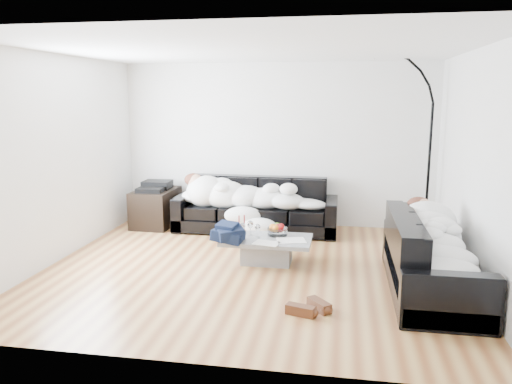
% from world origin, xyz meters
% --- Properties ---
extents(ground, '(5.00, 5.00, 0.00)m').
position_xyz_m(ground, '(0.00, 0.00, 0.00)').
color(ground, '#95552C').
rests_on(ground, ground).
extents(wall_back, '(5.00, 0.02, 2.60)m').
position_xyz_m(wall_back, '(0.00, 2.25, 1.30)').
color(wall_back, silver).
rests_on(wall_back, ground).
extents(wall_left, '(0.02, 4.50, 2.60)m').
position_xyz_m(wall_left, '(-2.50, 0.00, 1.30)').
color(wall_left, silver).
rests_on(wall_left, ground).
extents(wall_right, '(0.02, 4.50, 2.60)m').
position_xyz_m(wall_right, '(2.50, 0.00, 1.30)').
color(wall_right, silver).
rests_on(wall_right, ground).
extents(ceiling, '(5.00, 5.00, 0.00)m').
position_xyz_m(ceiling, '(0.00, 0.00, 2.60)').
color(ceiling, white).
rests_on(ceiling, ground).
extents(sofa_back, '(2.50, 0.87, 0.82)m').
position_xyz_m(sofa_back, '(-0.25, 1.73, 0.41)').
color(sofa_back, black).
rests_on(sofa_back, ground).
extents(sofa_right, '(0.87, 2.03, 0.82)m').
position_xyz_m(sofa_right, '(2.04, -0.38, 0.41)').
color(sofa_right, black).
rests_on(sofa_right, ground).
extents(sleeper_back, '(2.12, 0.73, 0.42)m').
position_xyz_m(sleeper_back, '(-0.25, 1.68, 0.63)').
color(sleeper_back, white).
rests_on(sleeper_back, sofa_back).
extents(sleeper_right, '(0.73, 1.74, 0.42)m').
position_xyz_m(sleeper_right, '(2.04, -0.38, 0.63)').
color(sleeper_right, white).
rests_on(sleeper_right, sofa_right).
extents(teal_cushion, '(0.42, 0.38, 0.20)m').
position_xyz_m(teal_cushion, '(1.98, 0.25, 0.72)').
color(teal_cushion, '#0B513E').
rests_on(teal_cushion, sofa_right).
extents(coffee_table, '(1.12, 0.66, 0.33)m').
position_xyz_m(coffee_table, '(0.15, 0.25, 0.16)').
color(coffee_table, '#939699').
rests_on(coffee_table, ground).
extents(fruit_bowl, '(0.32, 0.32, 0.16)m').
position_xyz_m(fruit_bowl, '(0.26, 0.40, 0.40)').
color(fruit_bowl, white).
rests_on(fruit_bowl, coffee_table).
extents(wine_glass_a, '(0.08, 0.08, 0.19)m').
position_xyz_m(wine_glass_a, '(-0.08, 0.35, 0.42)').
color(wine_glass_a, white).
rests_on(wine_glass_a, coffee_table).
extents(wine_glass_b, '(0.08, 0.08, 0.17)m').
position_xyz_m(wine_glass_b, '(-0.17, 0.27, 0.41)').
color(wine_glass_b, white).
rests_on(wine_glass_b, coffee_table).
extents(wine_glass_c, '(0.09, 0.09, 0.17)m').
position_xyz_m(wine_glass_c, '(0.03, 0.25, 0.41)').
color(wine_glass_c, white).
rests_on(wine_glass_c, coffee_table).
extents(candle_left, '(0.04, 0.04, 0.22)m').
position_xyz_m(candle_left, '(-0.25, 0.47, 0.43)').
color(candle_left, maroon).
rests_on(candle_left, coffee_table).
extents(candle_right, '(0.04, 0.04, 0.22)m').
position_xyz_m(candle_right, '(-0.19, 0.47, 0.44)').
color(candle_right, maroon).
rests_on(candle_right, coffee_table).
extents(newspaper_a, '(0.40, 0.35, 0.01)m').
position_xyz_m(newspaper_a, '(0.46, 0.18, 0.33)').
color(newspaper_a, silver).
rests_on(newspaper_a, coffee_table).
extents(newspaper_b, '(0.35, 0.28, 0.01)m').
position_xyz_m(newspaper_b, '(0.18, 0.02, 0.33)').
color(newspaper_b, silver).
rests_on(newspaper_b, coffee_table).
extents(navy_jacket, '(0.42, 0.36, 0.20)m').
position_xyz_m(navy_jacket, '(-0.29, 0.03, 0.51)').
color(navy_jacket, black).
rests_on(navy_jacket, coffee_table).
extents(shoes, '(0.60, 0.54, 0.11)m').
position_xyz_m(shoes, '(0.78, -1.15, 0.06)').
color(shoes, '#472311').
rests_on(shoes, ground).
extents(av_cabinet, '(0.62, 0.88, 0.59)m').
position_xyz_m(av_cabinet, '(-1.91, 1.78, 0.30)').
color(av_cabinet, black).
rests_on(av_cabinet, ground).
extents(stereo, '(0.45, 0.36, 0.13)m').
position_xyz_m(stereo, '(-1.91, 1.78, 0.66)').
color(stereo, black).
rests_on(stereo, av_cabinet).
extents(floor_lamp, '(0.95, 0.62, 2.43)m').
position_xyz_m(floor_lamp, '(2.30, 1.79, 1.22)').
color(floor_lamp, black).
rests_on(floor_lamp, ground).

